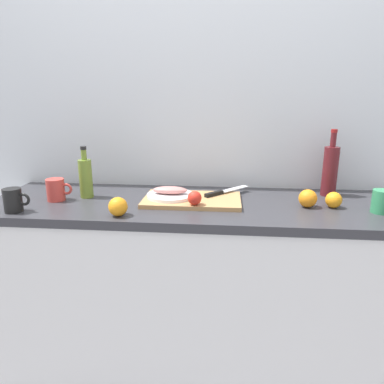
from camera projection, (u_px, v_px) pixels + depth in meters
name	position (u px, v px, depth m)	size (l,w,h in m)	color
ground_plane	(196.00, 360.00, 1.91)	(12.00, 12.00, 0.00)	slate
back_wall	(202.00, 122.00, 1.89)	(3.20, 0.05, 2.50)	silver
kitchen_counter	(196.00, 286.00, 1.79)	(2.00, 0.60, 0.90)	white
cutting_board	(192.00, 200.00, 1.66)	(0.46, 0.27, 0.02)	tan
white_plate	(170.00, 195.00, 1.68)	(0.22, 0.22, 0.01)	white
fish_fillet	(170.00, 190.00, 1.67)	(0.17, 0.07, 0.04)	tan
chef_knife	(222.00, 192.00, 1.73)	(0.22, 0.23, 0.02)	silver
tomato_0	(194.00, 198.00, 1.55)	(0.06, 0.06, 0.06)	red
olive_oil_bottle	(86.00, 177.00, 1.72)	(0.06, 0.06, 0.25)	olive
wine_bottle	(330.00, 170.00, 1.75)	(0.07, 0.07, 0.33)	#59191E
coffee_mug_0	(382.00, 201.00, 1.51)	(0.12, 0.08, 0.10)	#338C59
coffee_mug_1	(13.00, 200.00, 1.52)	(0.12, 0.08, 0.10)	black
coffee_mug_2	(56.00, 190.00, 1.68)	(0.12, 0.08, 0.11)	#CC3F38
orange_0	(308.00, 198.00, 1.58)	(0.08, 0.08, 0.08)	orange
orange_1	(334.00, 200.00, 1.58)	(0.07, 0.07, 0.07)	orange
orange_2	(118.00, 207.00, 1.47)	(0.08, 0.08, 0.08)	orange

